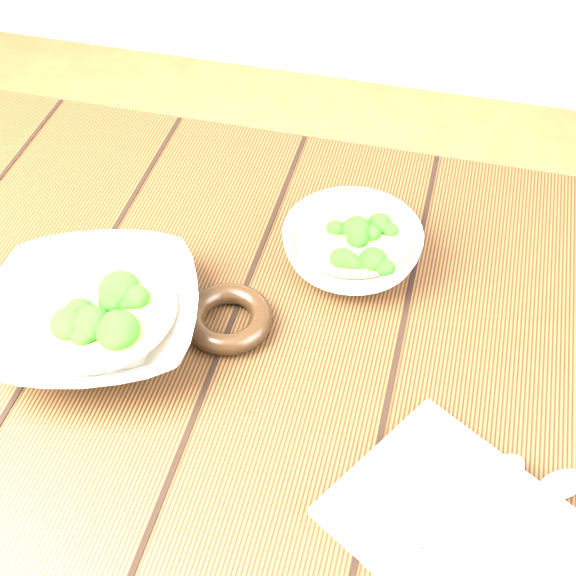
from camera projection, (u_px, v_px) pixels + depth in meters
The scene contains 7 objects.
table at pixel (248, 394), 1.03m from camera, with size 1.20×0.80×0.75m.
soup_bowl_front at pixel (96, 316), 0.92m from camera, with size 0.30×0.30×0.07m.
soup_bowl_back at pixel (352, 246), 1.00m from camera, with size 0.18×0.18×0.06m.
trivet at pixel (228, 318), 0.94m from camera, with size 0.11×0.11×0.03m, color black.
napkin at pixel (459, 526), 0.77m from camera, with size 0.23×0.18×0.01m, color beige.
spoon_left at pixel (479, 492), 0.79m from camera, with size 0.13×0.16×0.01m.
spoon_right at pixel (531, 498), 0.78m from camera, with size 0.16×0.13×0.01m.
Camera 1 is at (0.20, -0.58, 1.48)m, focal length 50.00 mm.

